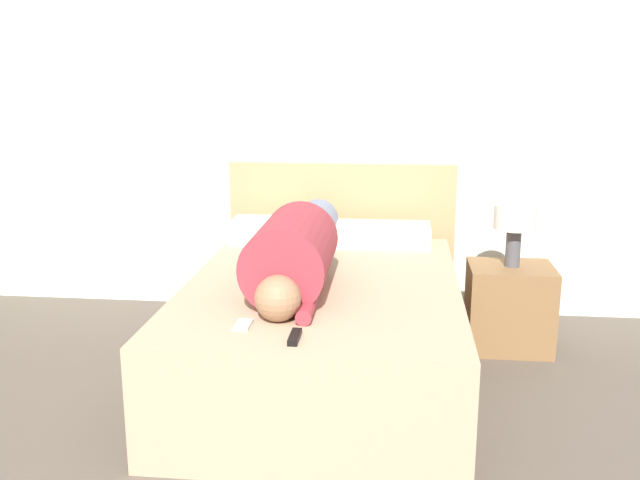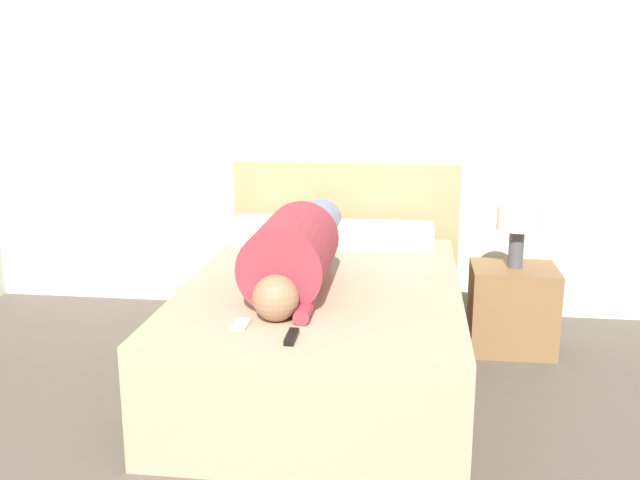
{
  "view_description": "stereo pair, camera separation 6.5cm",
  "coord_description": "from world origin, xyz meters",
  "px_view_note": "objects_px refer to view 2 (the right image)",
  "views": [
    {
      "loc": [
        0.53,
        -0.98,
        1.6
      ],
      "look_at": [
        0.16,
        2.34,
        0.8
      ],
      "focal_mm": 40.0,
      "sensor_mm": 36.0,
      "label": 1
    },
    {
      "loc": [
        0.59,
        -0.98,
        1.6
      ],
      "look_at": [
        0.16,
        2.34,
        0.8
      ],
      "focal_mm": 40.0,
      "sensor_mm": 36.0,
      "label": 2
    }
  ],
  "objects_px": {
    "bed": "(324,331)",
    "pillow_second": "(384,235)",
    "tv_remote": "(292,337)",
    "table_lamp": "(518,223)",
    "nightstand": "(512,308)",
    "person_lying": "(299,248)",
    "pillow_near_headboard": "(286,231)",
    "cell_phone": "(241,324)"
  },
  "relations": [
    {
      "from": "person_lying",
      "to": "cell_phone",
      "type": "distance_m",
      "value": 0.73
    },
    {
      "from": "bed",
      "to": "nightstand",
      "type": "distance_m",
      "value": 1.18
    },
    {
      "from": "tv_remote",
      "to": "nightstand",
      "type": "bearing_deg",
      "value": 52.82
    },
    {
      "from": "cell_phone",
      "to": "pillow_second",
      "type": "bearing_deg",
      "value": 70.34
    },
    {
      "from": "pillow_near_headboard",
      "to": "bed",
      "type": "bearing_deg",
      "value": -67.04
    },
    {
      "from": "person_lying",
      "to": "pillow_second",
      "type": "height_order",
      "value": "person_lying"
    },
    {
      "from": "nightstand",
      "to": "person_lying",
      "type": "relative_size",
      "value": 0.3
    },
    {
      "from": "bed",
      "to": "table_lamp",
      "type": "distance_m",
      "value": 1.28
    },
    {
      "from": "bed",
      "to": "pillow_near_headboard",
      "type": "distance_m",
      "value": 0.94
    },
    {
      "from": "bed",
      "to": "tv_remote",
      "type": "xyz_separation_m",
      "value": [
        -0.03,
        -0.83,
        0.29
      ]
    },
    {
      "from": "nightstand",
      "to": "pillow_second",
      "type": "bearing_deg",
      "value": 163.14
    },
    {
      "from": "bed",
      "to": "tv_remote",
      "type": "distance_m",
      "value": 0.88
    },
    {
      "from": "bed",
      "to": "cell_phone",
      "type": "distance_m",
      "value": 0.8
    },
    {
      "from": "pillow_second",
      "to": "tv_remote",
      "type": "distance_m",
      "value": 1.66
    },
    {
      "from": "table_lamp",
      "to": "pillow_second",
      "type": "relative_size",
      "value": 0.59
    },
    {
      "from": "pillow_second",
      "to": "bed",
      "type": "bearing_deg",
      "value": -108.62
    },
    {
      "from": "tv_remote",
      "to": "pillow_second",
      "type": "bearing_deg",
      "value": 79.66
    },
    {
      "from": "bed",
      "to": "pillow_second",
      "type": "relative_size",
      "value": 3.3
    },
    {
      "from": "table_lamp",
      "to": "tv_remote",
      "type": "distance_m",
      "value": 1.76
    },
    {
      "from": "person_lying",
      "to": "tv_remote",
      "type": "bearing_deg",
      "value": -82.97
    },
    {
      "from": "pillow_second",
      "to": "person_lying",
      "type": "bearing_deg",
      "value": -116.58
    },
    {
      "from": "bed",
      "to": "person_lying",
      "type": "bearing_deg",
      "value": 178.3
    },
    {
      "from": "bed",
      "to": "pillow_second",
      "type": "height_order",
      "value": "pillow_second"
    },
    {
      "from": "nightstand",
      "to": "table_lamp",
      "type": "bearing_deg",
      "value": 90.0
    },
    {
      "from": "bed",
      "to": "tv_remote",
      "type": "bearing_deg",
      "value": -91.86
    },
    {
      "from": "pillow_second",
      "to": "tv_remote",
      "type": "relative_size",
      "value": 4.03
    },
    {
      "from": "nightstand",
      "to": "person_lying",
      "type": "distance_m",
      "value": 1.37
    },
    {
      "from": "bed",
      "to": "tv_remote",
      "type": "relative_size",
      "value": 13.29
    },
    {
      "from": "pillow_second",
      "to": "cell_phone",
      "type": "distance_m",
      "value": 1.59
    },
    {
      "from": "pillow_near_headboard",
      "to": "cell_phone",
      "type": "xyz_separation_m",
      "value": [
        0.07,
        -1.5,
        -0.06
      ]
    },
    {
      "from": "table_lamp",
      "to": "cell_phone",
      "type": "relative_size",
      "value": 2.74
    },
    {
      "from": "table_lamp",
      "to": "person_lying",
      "type": "height_order",
      "value": "person_lying"
    },
    {
      "from": "bed",
      "to": "person_lying",
      "type": "height_order",
      "value": "person_lying"
    },
    {
      "from": "nightstand",
      "to": "table_lamp",
      "type": "relative_size",
      "value": 1.4
    },
    {
      "from": "pillow_near_headboard",
      "to": "tv_remote",
      "type": "distance_m",
      "value": 1.66
    },
    {
      "from": "table_lamp",
      "to": "pillow_second",
      "type": "bearing_deg",
      "value": 163.14
    },
    {
      "from": "table_lamp",
      "to": "pillow_second",
      "type": "height_order",
      "value": "table_lamp"
    },
    {
      "from": "cell_phone",
      "to": "table_lamp",
      "type": "bearing_deg",
      "value": 44.3
    },
    {
      "from": "nightstand",
      "to": "tv_remote",
      "type": "xyz_separation_m",
      "value": [
        -1.06,
        -1.4,
        0.31
      ]
    },
    {
      "from": "person_lying",
      "to": "bed",
      "type": "bearing_deg",
      "value": -1.7
    },
    {
      "from": "table_lamp",
      "to": "cell_phone",
      "type": "distance_m",
      "value": 1.83
    },
    {
      "from": "tv_remote",
      "to": "table_lamp",
      "type": "bearing_deg",
      "value": 52.82
    }
  ]
}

